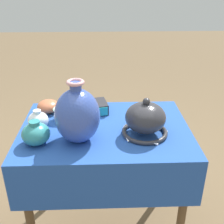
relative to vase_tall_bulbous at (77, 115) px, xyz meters
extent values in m
cylinder|color=brown|center=(-0.26, -0.14, -0.55)|extent=(0.04, 0.04, 0.74)
cylinder|color=brown|center=(0.53, -0.14, -0.55)|extent=(0.04, 0.04, 0.74)
cylinder|color=brown|center=(-0.26, 0.39, -0.55)|extent=(0.04, 0.04, 0.74)
cylinder|color=brown|center=(0.53, 0.39, -0.55)|extent=(0.04, 0.04, 0.74)
cube|color=brown|center=(0.13, 0.13, -0.16)|extent=(0.89, 0.63, 0.03)
cube|color=#234C9E|center=(0.13, 0.13, -0.14)|extent=(0.91, 0.65, 0.01)
cube|color=#234C9E|center=(0.13, -0.20, -0.27)|extent=(0.91, 0.01, 0.26)
ellipsoid|color=#3851A8|center=(0.00, 0.00, 0.00)|extent=(0.22, 0.22, 0.27)
cylinder|color=#3851A8|center=(0.00, 0.00, 0.15)|extent=(0.05, 0.05, 0.04)
torus|color=#D19399|center=(0.00, 0.00, 0.17)|extent=(0.08, 0.08, 0.02)
torus|color=#2D2D33|center=(0.34, 0.05, -0.13)|extent=(0.24, 0.24, 0.02)
ellipsoid|color=#2D2D33|center=(0.34, 0.05, -0.04)|extent=(0.21, 0.21, 0.15)
sphere|color=#2D2D33|center=(0.34, 0.05, 0.04)|extent=(0.04, 0.04, 0.04)
cone|color=white|center=(0.45, 0.05, -0.13)|extent=(0.01, 0.03, 0.02)
cone|color=white|center=(0.37, 0.16, -0.13)|extent=(0.03, 0.02, 0.02)
cone|color=white|center=(0.24, 0.12, -0.13)|extent=(0.03, 0.03, 0.02)
cone|color=white|center=(0.24, -0.02, -0.13)|extent=(0.03, 0.03, 0.02)
cone|color=white|center=(0.37, -0.06, -0.13)|extent=(0.03, 0.02, 0.02)
cube|color=#232328|center=(0.08, 0.32, -0.11)|extent=(0.15, 0.16, 0.06)
cube|color=teal|center=(0.10, 0.25, -0.11)|extent=(0.11, 0.03, 0.05)
ellipsoid|color=teal|center=(-0.20, -0.02, -0.08)|extent=(0.14, 0.14, 0.11)
cylinder|color=teal|center=(-0.20, -0.02, -0.02)|extent=(0.05, 0.05, 0.02)
ellipsoid|color=white|center=(-0.22, 0.12, -0.09)|extent=(0.11, 0.11, 0.09)
cylinder|color=white|center=(-0.22, 0.12, -0.04)|extent=(0.04, 0.04, 0.02)
cylinder|color=#A8CCB7|center=(-0.11, 0.22, -0.11)|extent=(0.09, 0.09, 0.07)
torus|color=#A8CCB7|center=(-0.11, 0.22, -0.07)|extent=(0.10, 0.10, 0.01)
ellipsoid|color=#BC6642|center=(-0.20, 0.32, -0.10)|extent=(0.13, 0.13, 0.08)
camera|label=1|loc=(0.12, -1.20, 0.61)|focal=45.00mm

